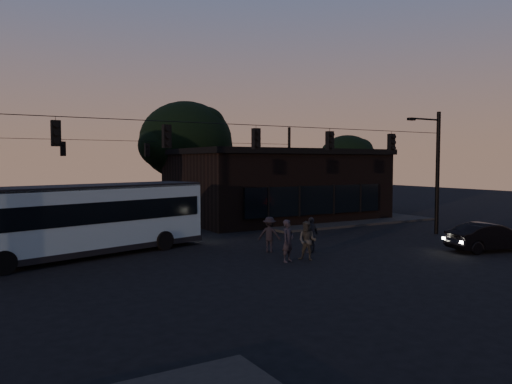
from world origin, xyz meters
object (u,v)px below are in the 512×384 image
car (490,237)px  pedestrian_a (288,241)px  pedestrian_d (270,234)px  bus (85,217)px  pedestrian_b (307,241)px  pedestrian_c (312,235)px  building (276,184)px

car → pedestrian_a: bearing=88.3°
pedestrian_d → bus: bearing=18.0°
pedestrian_b → pedestrian_d: pedestrian_b is taller
pedestrian_c → pedestrian_d: bearing=-58.6°
building → pedestrian_c: bearing=-116.4°
bus → car: bus is taller
building → pedestrian_b: building is taller
car → pedestrian_a: 10.56m
pedestrian_c → pedestrian_d: (-1.66, 1.22, -0.00)m
car → pedestrian_b: (-9.17, 2.83, 0.18)m
car → pedestrian_b: bearing=87.5°
pedestrian_b → pedestrian_d: bearing=152.7°
building → car: (1.35, -17.36, -2.00)m
bus → pedestrian_c: (9.69, -4.75, -1.01)m
pedestrian_b → pedestrian_d: (-0.37, 2.60, -0.02)m
pedestrian_a → pedestrian_d: 2.53m
bus → pedestrian_d: bearing=-39.3°
pedestrian_a → pedestrian_b: pedestrian_a is taller
bus → pedestrian_c: 10.84m
pedestrian_d → pedestrian_a: bearing=118.0°
building → pedestrian_c: building is taller
pedestrian_a → pedestrian_d: pedestrian_a is taller
pedestrian_a → car: bearing=-40.9°
bus → pedestrian_a: bus is taller
building → pedestrian_a: (-8.79, -14.39, -1.76)m
pedestrian_b → pedestrian_c: pedestrian_b is taller
car → pedestrian_b: 9.60m
car → pedestrian_c: 8.93m
building → pedestrian_a: building is taller
pedestrian_b → building: bearing=116.4°
bus → pedestrian_a: size_ratio=6.48×
pedestrian_a → pedestrian_b: size_ratio=1.06×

